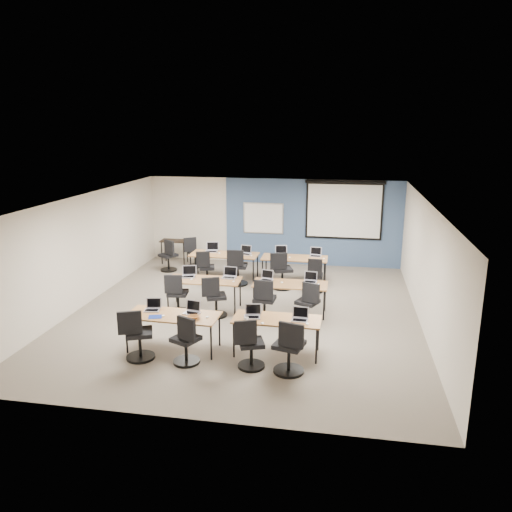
% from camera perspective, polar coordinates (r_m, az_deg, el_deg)
% --- Properties ---
extents(floor, '(8.00, 9.00, 0.02)m').
position_cam_1_polar(floor, '(11.92, -1.24, -6.45)').
color(floor, '#6B6354').
rests_on(floor, ground).
extents(ceiling, '(8.00, 9.00, 0.02)m').
position_cam_1_polar(ceiling, '(11.22, -1.32, 6.50)').
color(ceiling, white).
rests_on(ceiling, ground).
extents(wall_back, '(8.00, 0.04, 2.70)m').
position_cam_1_polar(wall_back, '(15.82, 1.95, 3.98)').
color(wall_back, beige).
rests_on(wall_back, ground).
extents(wall_front, '(8.00, 0.04, 2.70)m').
position_cam_1_polar(wall_front, '(7.38, -8.28, -9.10)').
color(wall_front, beige).
rests_on(wall_front, ground).
extents(wall_left, '(0.04, 9.00, 2.70)m').
position_cam_1_polar(wall_left, '(12.88, -19.00, 0.65)').
color(wall_left, beige).
rests_on(wall_left, ground).
extents(wall_right, '(0.04, 9.00, 2.70)m').
position_cam_1_polar(wall_right, '(11.42, 18.80, -1.08)').
color(wall_right, beige).
rests_on(wall_right, ground).
extents(blue_accent_panel, '(5.50, 0.04, 2.70)m').
position_cam_1_polar(blue_accent_panel, '(15.67, 6.48, 3.79)').
color(blue_accent_panel, '#3D5977').
rests_on(blue_accent_panel, wall_back).
extents(whiteboard, '(1.28, 0.03, 0.98)m').
position_cam_1_polar(whiteboard, '(15.78, 0.84, 4.32)').
color(whiteboard, '#ACB0B6').
rests_on(whiteboard, wall_back).
extents(projector_screen, '(2.40, 0.10, 1.82)m').
position_cam_1_polar(projector_screen, '(15.48, 10.04, 5.54)').
color(projector_screen, black).
rests_on(projector_screen, wall_back).
extents(training_table_front_left, '(1.82, 0.76, 0.73)m').
position_cam_1_polar(training_table_front_left, '(9.94, -9.47, -6.86)').
color(training_table_front_left, olive).
rests_on(training_table_front_left, floor).
extents(training_table_front_right, '(1.69, 0.70, 0.73)m').
position_cam_1_polar(training_table_front_right, '(9.63, 2.40, -7.43)').
color(training_table_front_right, '#976036').
rests_on(training_table_front_right, floor).
extents(training_table_mid_left, '(1.76, 0.73, 0.73)m').
position_cam_1_polar(training_table_mid_left, '(12.02, -5.96, -2.89)').
color(training_table_mid_left, brown).
rests_on(training_table_mid_left, floor).
extents(training_table_mid_right, '(1.74, 0.72, 0.73)m').
position_cam_1_polar(training_table_mid_right, '(11.68, 3.92, -3.38)').
color(training_table_mid_right, '#A27A43').
rests_on(training_table_mid_right, floor).
extents(training_table_back_left, '(1.93, 0.81, 0.73)m').
position_cam_1_polar(training_table_back_left, '(14.31, -3.64, 0.07)').
color(training_table_back_left, brown).
rests_on(training_table_back_left, floor).
extents(training_table_back_right, '(1.82, 0.76, 0.73)m').
position_cam_1_polar(training_table_back_right, '(13.95, 4.42, -0.34)').
color(training_table_back_right, brown).
rests_on(training_table_back_right, floor).
extents(laptop_0, '(0.30, 0.25, 0.23)m').
position_cam_1_polar(laptop_0, '(10.21, -11.73, -5.77)').
color(laptop_0, '#B5B5BD').
rests_on(laptop_0, training_table_front_left).
extents(mouse_0, '(0.08, 0.10, 0.03)m').
position_cam_1_polar(mouse_0, '(9.87, -10.57, -6.73)').
color(mouse_0, white).
rests_on(mouse_0, training_table_front_left).
extents(task_chair_0, '(0.57, 0.55, 1.02)m').
position_cam_1_polar(task_chair_0, '(9.76, -13.39, -9.17)').
color(task_chair_0, black).
rests_on(task_chair_0, floor).
extents(laptop_1, '(0.30, 0.26, 0.23)m').
position_cam_1_polar(laptop_1, '(9.94, -7.30, -6.14)').
color(laptop_1, '#B9B9B9').
rests_on(laptop_1, training_table_front_left).
extents(mouse_1, '(0.06, 0.09, 0.03)m').
position_cam_1_polar(mouse_1, '(9.69, -5.59, -6.94)').
color(mouse_1, white).
rests_on(mouse_1, training_table_front_left).
extents(task_chair_1, '(0.54, 0.50, 0.98)m').
position_cam_1_polar(task_chair_1, '(9.42, -7.98, -9.92)').
color(task_chair_1, black).
rests_on(task_chair_1, floor).
extents(laptop_2, '(0.31, 0.26, 0.24)m').
position_cam_1_polar(laptop_2, '(9.66, -0.40, -6.64)').
color(laptop_2, '#A8A8B5').
rests_on(laptop_2, training_table_front_right).
extents(mouse_2, '(0.06, 0.09, 0.03)m').
position_cam_1_polar(mouse_2, '(9.37, 0.74, -7.67)').
color(mouse_2, white).
rests_on(mouse_2, training_table_front_right).
extents(task_chair_2, '(0.52, 0.50, 0.98)m').
position_cam_1_polar(task_chair_2, '(9.18, -0.71, -10.45)').
color(task_chair_2, black).
rests_on(task_chair_2, floor).
extents(laptop_3, '(0.31, 0.26, 0.23)m').
position_cam_1_polar(laptop_3, '(9.56, 5.06, -6.95)').
color(laptop_3, silver).
rests_on(laptop_3, training_table_front_right).
extents(mouse_3, '(0.07, 0.10, 0.03)m').
position_cam_1_polar(mouse_3, '(9.38, 5.88, -7.71)').
color(mouse_3, white).
rests_on(mouse_3, training_table_front_right).
extents(task_chair_3, '(0.56, 0.56, 1.03)m').
position_cam_1_polar(task_chair_3, '(9.01, 3.83, -10.83)').
color(task_chair_3, black).
rests_on(task_chair_3, floor).
extents(laptop_4, '(0.34, 0.29, 0.26)m').
position_cam_1_polar(laptop_4, '(12.26, -7.73, -2.05)').
color(laptop_4, silver).
rests_on(laptop_4, training_table_mid_left).
extents(mouse_4, '(0.09, 0.11, 0.04)m').
position_cam_1_polar(mouse_4, '(12.01, -7.38, -2.66)').
color(mouse_4, white).
rests_on(mouse_4, training_table_mid_left).
extents(task_chair_4, '(0.51, 0.51, 0.99)m').
position_cam_1_polar(task_chair_4, '(11.86, -9.03, -4.65)').
color(task_chair_4, black).
rests_on(task_chair_4, floor).
extents(laptop_5, '(0.33, 0.28, 0.25)m').
position_cam_1_polar(laptop_5, '(12.09, -3.04, -2.18)').
color(laptop_5, '#AEAEB0').
rests_on(laptop_5, training_table_mid_left).
extents(mouse_5, '(0.07, 0.09, 0.03)m').
position_cam_1_polar(mouse_5, '(11.77, -2.58, -2.92)').
color(mouse_5, white).
rests_on(mouse_5, training_table_mid_left).
extents(task_chair_5, '(0.53, 0.50, 0.98)m').
position_cam_1_polar(task_chair_5, '(11.56, -4.74, -5.04)').
color(task_chair_5, black).
rests_on(task_chair_5, floor).
extents(laptop_6, '(0.30, 0.25, 0.23)m').
position_cam_1_polar(laptop_6, '(11.89, 1.25, -2.49)').
color(laptop_6, '#ACACB4').
rests_on(laptop_6, training_table_mid_right).
extents(mouse_6, '(0.07, 0.10, 0.03)m').
position_cam_1_polar(mouse_6, '(11.70, 2.98, -3.03)').
color(mouse_6, white).
rests_on(mouse_6, training_table_mid_right).
extents(task_chair_6, '(0.53, 0.53, 1.01)m').
position_cam_1_polar(task_chair_6, '(11.28, 0.95, -5.45)').
color(task_chair_6, black).
rests_on(task_chair_6, floor).
extents(laptop_7, '(0.30, 0.26, 0.23)m').
position_cam_1_polar(laptop_7, '(11.82, 6.25, -2.68)').
color(laptop_7, '#BCBCC2').
rests_on(laptop_7, training_table_mid_right).
extents(mouse_7, '(0.07, 0.10, 0.03)m').
position_cam_1_polar(mouse_7, '(11.64, 7.15, -3.22)').
color(mouse_7, white).
rests_on(mouse_7, training_table_mid_right).
extents(task_chair_7, '(0.53, 0.50, 0.98)m').
position_cam_1_polar(task_chair_7, '(11.23, 5.98, -5.69)').
color(task_chair_7, black).
rests_on(task_chair_7, floor).
extents(laptop_8, '(0.36, 0.30, 0.27)m').
position_cam_1_polar(laptop_8, '(14.59, -5.07, 0.77)').
color(laptop_8, '#B8B8B8').
rests_on(laptop_8, training_table_back_left).
extents(mouse_8, '(0.08, 0.11, 0.04)m').
position_cam_1_polar(mouse_8, '(14.35, -4.21, 0.33)').
color(mouse_8, white).
rests_on(mouse_8, training_table_back_left).
extents(task_chair_8, '(0.48, 0.47, 0.96)m').
position_cam_1_polar(task_chair_8, '(13.96, -5.74, -1.61)').
color(task_chair_8, black).
rests_on(task_chair_8, floor).
extents(laptop_9, '(0.32, 0.27, 0.25)m').
position_cam_1_polar(laptop_9, '(14.24, -1.21, 0.45)').
color(laptop_9, '#B7B7B9').
rests_on(laptop_9, training_table_back_left).
extents(mouse_9, '(0.08, 0.10, 0.03)m').
position_cam_1_polar(mouse_9, '(14.04, -0.54, 0.04)').
color(mouse_9, white).
rests_on(mouse_9, training_table_back_left).
extents(task_chair_9, '(0.56, 0.56, 1.04)m').
position_cam_1_polar(task_chair_9, '(13.77, -2.16, -1.61)').
color(task_chair_9, black).
rests_on(task_chair_9, floor).
extents(laptop_10, '(0.34, 0.29, 0.26)m').
position_cam_1_polar(laptop_10, '(14.19, 2.84, 0.40)').
color(laptop_10, '#B6B6B8').
rests_on(laptop_10, training_table_back_right).
extents(mouse_10, '(0.08, 0.10, 0.03)m').
position_cam_1_polar(mouse_10, '(13.90, 3.86, -0.15)').
color(mouse_10, white).
rests_on(mouse_10, training_table_back_right).
extents(task_chair_10, '(0.58, 0.56, 1.04)m').
position_cam_1_polar(task_chair_10, '(13.47, 2.92, -2.00)').
color(task_chair_10, black).
rests_on(task_chair_10, floor).
extents(laptop_11, '(0.32, 0.27, 0.24)m').
position_cam_1_polar(laptop_11, '(14.13, 6.84, 0.23)').
color(laptop_11, '#ABABB6').
rests_on(laptop_11, training_table_back_right).
extents(mouse_11, '(0.07, 0.10, 0.03)m').
position_cam_1_polar(mouse_11, '(13.87, 7.76, -0.29)').
color(mouse_11, white).
rests_on(mouse_11, training_table_back_right).
extents(task_chair_11, '(0.46, 0.46, 0.95)m').
position_cam_1_polar(task_chair_11, '(13.28, 6.74, -2.53)').
color(task_chair_11, black).
rests_on(task_chair_11, floor).
extents(blue_mousepad, '(0.31, 0.28, 0.01)m').
position_cam_1_polar(blue_mousepad, '(9.87, -11.45, -6.83)').
color(blue_mousepad, navy).
rests_on(blue_mousepad, training_table_front_left).
extents(snack_bowl, '(0.25, 0.25, 0.05)m').
position_cam_1_polar(snack_bowl, '(9.67, -7.18, -6.96)').
color(snack_bowl, brown).
rests_on(snack_bowl, training_table_front_left).
extents(snack_plate, '(0.22, 0.22, 0.01)m').
position_cam_1_polar(snack_plate, '(9.34, -0.72, -7.78)').
color(snack_plate, white).
rests_on(snack_plate, training_table_front_right).
extents(coffee_cup, '(0.08, 0.08, 0.07)m').
position_cam_1_polar(coffee_cup, '(9.44, -1.11, -7.26)').
color(coffee_cup, silver).
rests_on(coffee_cup, snack_plate).
extents(utility_table, '(0.85, 0.47, 0.75)m').
position_cam_1_polar(utility_table, '(16.10, -9.33, 1.42)').
color(utility_table, black).
rests_on(utility_table, floor).
extents(spare_chair_a, '(0.53, 0.48, 0.96)m').
position_cam_1_polar(spare_chair_a, '(15.63, -7.11, 0.15)').
color(spare_chair_a, black).
rests_on(spare_chair_a, floor).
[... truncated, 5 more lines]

